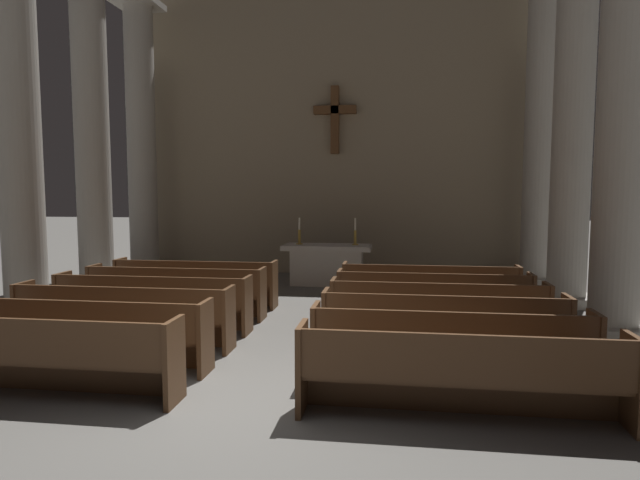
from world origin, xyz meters
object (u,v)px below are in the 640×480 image
(pew_left_row_4, at_px, (152,303))
(pew_left_row_1, at_px, (37,356))
(pew_left_row_6, at_px, (195,283))
(pew_left_row_2, at_px, (86,333))
(pew_right_row_4, at_px, (437,311))
(column_left_fourth, at_px, (142,144))
(pew_left_row_5, at_px, (176,292))
(column_left_second, at_px, (18,121))
(candlestick_right, at_px, (355,236))
(column_right_third, at_px, (573,128))
(pew_right_row_1, at_px, (460,375))
(column_left_third, at_px, (92,135))
(pew_right_row_6, at_px, (429,289))
(column_right_fourth, at_px, (540,139))
(pew_right_row_2, at_px, (450,347))
(pew_right_row_5, at_px, (433,299))
(pew_left_row_3, at_px, (123,316))
(altar, at_px, (327,264))
(pew_right_row_3, at_px, (443,327))
(column_right_second, at_px, (623,109))
(candlestick_left, at_px, (299,236))

(pew_left_row_4, bearing_deg, pew_left_row_1, -90.00)
(pew_left_row_6, bearing_deg, pew_left_row_2, -90.00)
(pew_right_row_4, relative_size, column_left_fourth, 0.45)
(pew_left_row_5, relative_size, column_left_second, 0.45)
(pew_left_row_1, bearing_deg, candlestick_right, 68.67)
(column_right_third, bearing_deg, pew_right_row_1, -114.98)
(column_left_third, xyz_separation_m, column_right_third, (10.35, 0.00, 0.00))
(pew_right_row_6, distance_m, column_left_third, 8.22)
(column_right_third, bearing_deg, column_right_fourth, 90.00)
(pew_left_row_1, height_order, pew_left_row_6, same)
(pew_right_row_2, height_order, pew_right_row_6, same)
(pew_right_row_2, height_order, candlestick_right, candlestick_right)
(pew_right_row_6, relative_size, column_left_third, 0.45)
(pew_right_row_4, bearing_deg, pew_right_row_6, 90.00)
(column_right_third, xyz_separation_m, column_left_fourth, (-10.35, 2.42, 0.00))
(column_right_fourth, bearing_deg, pew_right_row_5, -121.72)
(pew_left_row_6, bearing_deg, pew_left_row_3, -90.00)
(altar, bearing_deg, pew_right_row_3, -68.11)
(pew_left_row_4, xyz_separation_m, column_left_second, (-2.84, 0.73, 3.13))
(altar, bearing_deg, column_right_second, -38.41)
(pew_right_row_3, bearing_deg, column_right_third, 55.51)
(candlestick_left, bearing_deg, candlestick_right, 0.00)
(column_left_third, xyz_separation_m, altar, (5.18, 1.68, -3.07))
(pew_right_row_5, bearing_deg, column_left_fourth, 148.55)
(column_left_third, bearing_deg, pew_right_row_6, -9.01)
(pew_left_row_2, relative_size, pew_right_row_6, 1.00)
(column_left_second, bearing_deg, pew_right_row_4, -5.55)
(pew_right_row_1, bearing_deg, column_right_fourth, 71.56)
(pew_right_row_5, bearing_deg, pew_left_row_2, -147.81)
(pew_left_row_2, distance_m, pew_right_row_3, 4.77)
(column_left_second, distance_m, altar, 7.28)
(pew_left_row_1, distance_m, pew_left_row_5, 3.92)
(pew_right_row_4, bearing_deg, pew_left_row_3, -168.15)
(pew_left_row_6, height_order, column_right_third, column_right_third)
(pew_right_row_6, bearing_deg, column_right_second, -23.45)
(pew_left_row_1, height_order, altar, altar)
(column_right_fourth, bearing_deg, candlestick_left, -172.81)
(pew_right_row_3, relative_size, column_right_second, 0.45)
(pew_right_row_1, xyz_separation_m, candlestick_left, (-3.04, 7.78, 0.75))
(column_right_third, height_order, candlestick_right, column_right_third)
(pew_left_row_2, xyz_separation_m, pew_left_row_6, (0.00, 3.92, 0.00))
(pew_right_row_3, xyz_separation_m, column_left_third, (-7.51, 4.13, 3.13))
(pew_right_row_5, bearing_deg, pew_left_row_6, 168.15)
(pew_left_row_4, distance_m, column_left_third, 5.27)
(column_left_second, bearing_deg, pew_right_row_6, 9.31)
(column_right_third, bearing_deg, column_right_second, -90.00)
(pew_left_row_5, bearing_deg, column_left_fourth, 121.72)
(pew_left_row_1, xyz_separation_m, candlestick_left, (1.64, 7.78, 0.75))
(column_right_third, bearing_deg, altar, 162.01)
(candlestick_left, bearing_deg, pew_left_row_4, -108.71)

